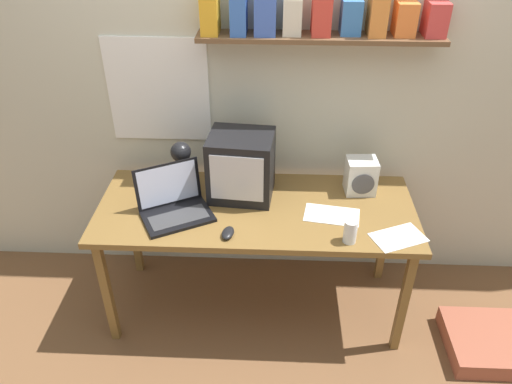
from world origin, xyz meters
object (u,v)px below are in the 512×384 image
at_px(corner_desk, 256,216).
at_px(space_heater, 361,176).
at_px(printed_handout, 398,237).
at_px(crt_monitor, 241,166).
at_px(floor_cushion, 485,342).
at_px(computer_mouse, 228,233).
at_px(desk_lamp, 181,156).
at_px(loose_paper_near_laptop, 332,215).
at_px(laptop, 173,202).
at_px(juice_glass, 350,232).

xyz_separation_m(corner_desk, space_heater, (0.58, 0.19, 0.16)).
xyz_separation_m(corner_desk, printed_handout, (0.73, -0.23, 0.06)).
distance_m(corner_desk, space_heater, 0.63).
bearing_deg(crt_monitor, space_heater, 10.22).
height_order(crt_monitor, floor_cushion, crt_monitor).
bearing_deg(printed_handout, computer_mouse, -178.70).
bearing_deg(corner_desk, desk_lamp, 158.61).
bearing_deg(floor_cushion, crt_monitor, 163.59).
distance_m(crt_monitor, floor_cushion, 1.71).
distance_m(computer_mouse, loose_paper_near_laptop, 0.58).
relative_size(corner_desk, desk_lamp, 5.71).
bearing_deg(space_heater, corner_desk, -166.01).
relative_size(laptop, printed_handout, 1.45).
relative_size(juice_glass, floor_cushion, 0.29).
height_order(computer_mouse, floor_cushion, computer_mouse).
height_order(desk_lamp, computer_mouse, desk_lamp).
relative_size(crt_monitor, laptop, 0.84).
xyz_separation_m(laptop, computer_mouse, (0.31, -0.19, -0.05)).
bearing_deg(computer_mouse, crt_monitor, 83.36).
bearing_deg(loose_paper_near_laptop, crt_monitor, 159.67).
height_order(juice_glass, printed_handout, juice_glass).
bearing_deg(printed_handout, loose_paper_near_laptop, 151.13).
height_order(desk_lamp, space_heater, desk_lamp).
distance_m(desk_lamp, juice_glass, 1.02).
relative_size(desk_lamp, loose_paper_near_laptop, 0.97).
bearing_deg(loose_paper_near_laptop, corner_desk, 172.10).
distance_m(loose_paper_near_laptop, printed_handout, 0.37).
bearing_deg(printed_handout, desk_lamp, 160.90).
bearing_deg(corner_desk, space_heater, 17.63).
bearing_deg(juice_glass, corner_desk, 150.41).
height_order(juice_glass, loose_paper_near_laptop, juice_glass).
xyz_separation_m(crt_monitor, loose_paper_near_laptop, (0.50, -0.18, -0.18)).
distance_m(space_heater, floor_cushion, 1.19).
distance_m(desk_lamp, computer_mouse, 0.55).
distance_m(corner_desk, crt_monitor, 0.29).
height_order(corner_desk, juice_glass, juice_glass).
bearing_deg(corner_desk, floor_cushion, -12.27).
xyz_separation_m(space_heater, floor_cushion, (0.74, -0.47, -0.80)).
relative_size(laptop, desk_lamp, 1.46).
height_order(loose_paper_near_laptop, floor_cushion, loose_paper_near_laptop).
height_order(desk_lamp, loose_paper_near_laptop, desk_lamp).
bearing_deg(desk_lamp, juice_glass, -41.70).
bearing_deg(juice_glass, printed_handout, 8.60).
relative_size(laptop, computer_mouse, 3.93).
bearing_deg(computer_mouse, laptop, 148.87).
relative_size(desk_lamp, juice_glass, 2.46).
bearing_deg(printed_handout, space_heater, 109.21).
bearing_deg(laptop, floor_cushion, -34.97).
distance_m(juice_glass, space_heater, 0.47).
height_order(corner_desk, space_heater, space_heater).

